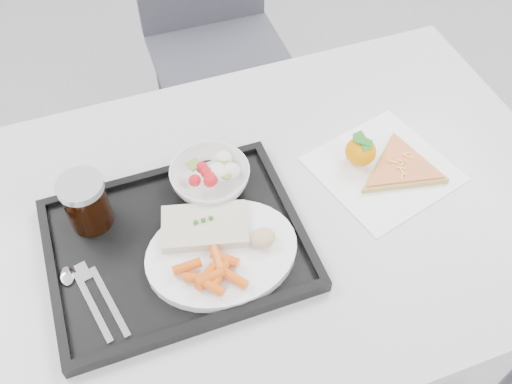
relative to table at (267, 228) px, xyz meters
name	(u,v)px	position (x,y,z in m)	size (l,w,h in m)	color
table	(267,228)	(0.00, 0.00, 0.00)	(1.20, 0.80, 0.75)	#B4B4B6
chair	(213,24)	(0.15, 0.89, -0.15)	(0.43, 0.43, 0.93)	#34353C
tray	(177,245)	(-0.19, -0.03, 0.08)	(0.45, 0.35, 0.03)	black
dinner_plate	(222,253)	(-0.12, -0.08, 0.09)	(0.27, 0.27, 0.02)	white
fish_fillet	(205,226)	(-0.13, -0.03, 0.11)	(0.17, 0.13, 0.03)	beige
bread_roll	(263,238)	(-0.04, -0.09, 0.12)	(0.05, 0.04, 0.03)	#D8BD88
salad_bowl	(210,178)	(-0.09, 0.08, 0.11)	(0.15, 0.15, 0.05)	white
cola_glass	(86,202)	(-0.32, 0.07, 0.14)	(0.08, 0.08, 0.11)	black
cutlery	(88,291)	(-0.35, -0.07, 0.08)	(0.10, 0.17, 0.01)	silver
napkin	(383,169)	(0.25, 0.01, 0.07)	(0.30, 0.30, 0.00)	white
tangerine	(361,151)	(0.21, 0.04, 0.10)	(0.08, 0.08, 0.07)	orange
pizza_slice	(401,168)	(0.28, 0.00, 0.08)	(0.26, 0.26, 0.02)	tan
carrot_pile	(212,272)	(-0.15, -0.13, 0.11)	(0.11, 0.10, 0.02)	#DA5411
salad_contents	(217,171)	(-0.07, 0.08, 0.12)	(0.10, 0.08, 0.03)	red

